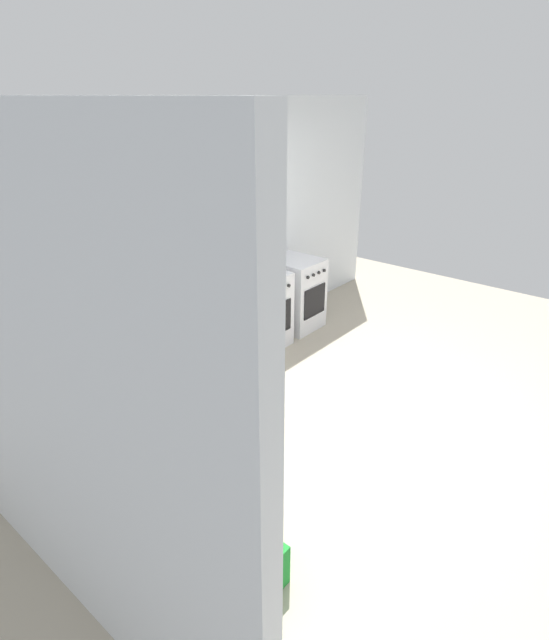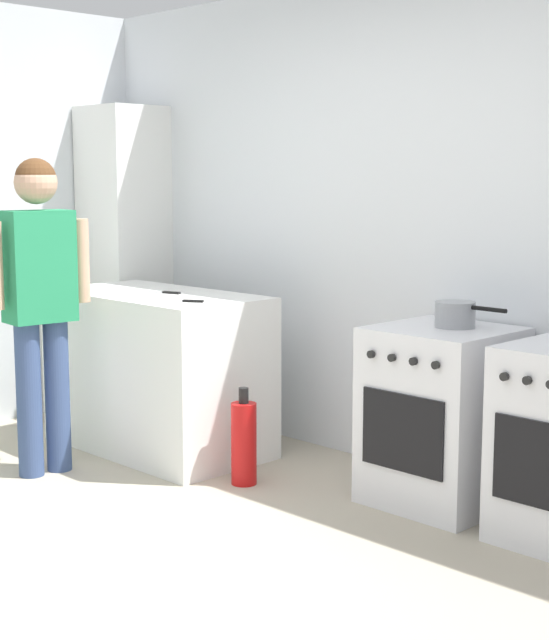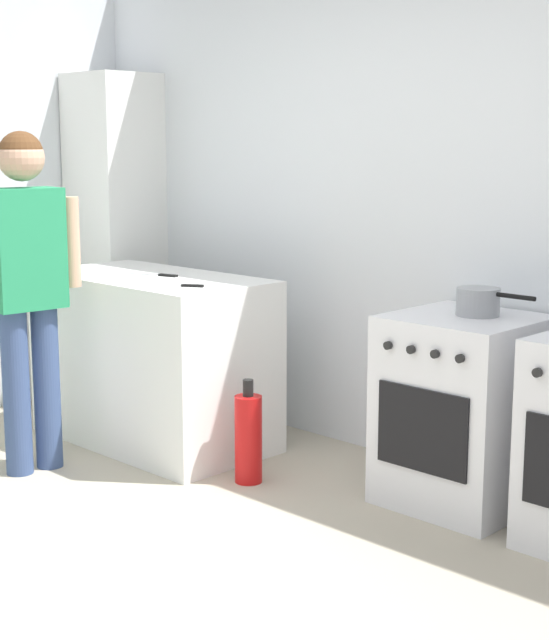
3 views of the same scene
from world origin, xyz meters
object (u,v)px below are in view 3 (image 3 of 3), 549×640
oven_left (463,410)px  person (26,272)px  fire_extinguisher (248,438)px  pot (479,302)px  knife_carving (153,274)px  knife_paring (186,286)px  larder_cabinet (116,238)px

oven_left → person: size_ratio=0.52×
person → fire_extinguisher: size_ratio=3.29×
fire_extinguisher → pot: bearing=30.3°
pot → fire_extinguisher: pot is taller
pot → knife_carving: (-1.74, -0.41, -0.01)m
knife_carving → fire_extinguisher: 1.09m
knife_carving → person: person is taller
oven_left → person: person is taller
knife_paring → fire_extinguisher: size_ratio=0.38×
oven_left → person: 2.14m
knife_carving → larder_cabinet: (-0.94, 0.46, 0.10)m
knife_paring → person: bearing=-128.9°
knife_paring → oven_left: bearing=21.6°
knife_carving → knife_paring: bearing=-18.2°
fire_extinguisher → person: bearing=-145.0°
knife_carving → person: bearing=-93.1°
pot → person: bearing=-147.3°
fire_extinguisher → larder_cabinet: size_ratio=0.25×
pot → fire_extinguisher: 1.25m
pot → knife_carving: bearing=-166.8°
larder_cabinet → knife_carving: bearing=-26.1°
pot → oven_left: bearing=-122.2°
knife_paring → larder_cabinet: (-1.38, 0.61, 0.09)m
oven_left → knife_paring: size_ratio=4.45×
pot → knife_paring: (-1.30, -0.55, -0.01)m
knife_carving → fire_extinguisher: bearing=-8.0°
oven_left → pot: size_ratio=2.30×
knife_paring → larder_cabinet: bearing=156.3°
knife_carving → person: 0.74m
oven_left → pot: (0.03, 0.05, 0.49)m
knife_paring → person: size_ratio=0.12×
knife_carving → knife_paring: size_ratio=1.71×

